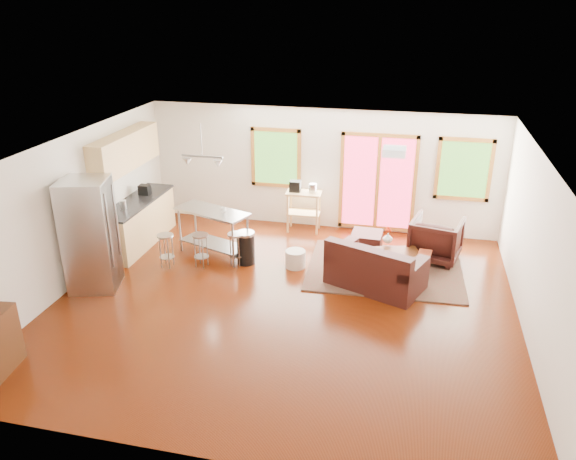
% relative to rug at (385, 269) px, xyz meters
% --- Properties ---
extents(floor, '(7.50, 7.00, 0.02)m').
position_rel_rug_xyz_m(floor, '(-1.55, -1.61, -0.02)').
color(floor, '#3B1203').
rests_on(floor, ground).
extents(ceiling, '(7.50, 7.00, 0.02)m').
position_rel_rug_xyz_m(ceiling, '(-1.55, -1.61, 2.60)').
color(ceiling, white).
rests_on(ceiling, ground).
extents(back_wall, '(7.50, 0.02, 2.60)m').
position_rel_rug_xyz_m(back_wall, '(-1.55, 1.90, 1.29)').
color(back_wall, white).
rests_on(back_wall, ground).
extents(left_wall, '(0.02, 7.00, 2.60)m').
position_rel_rug_xyz_m(left_wall, '(-5.31, -1.61, 1.29)').
color(left_wall, white).
rests_on(left_wall, ground).
extents(right_wall, '(0.02, 7.00, 2.60)m').
position_rel_rug_xyz_m(right_wall, '(2.21, -1.61, 1.29)').
color(right_wall, white).
rests_on(right_wall, ground).
extents(front_wall, '(7.50, 0.02, 2.60)m').
position_rel_rug_xyz_m(front_wall, '(-1.55, -5.12, 1.29)').
color(front_wall, white).
rests_on(front_wall, ground).
extents(window_left, '(1.10, 0.05, 1.30)m').
position_rel_rug_xyz_m(window_left, '(-2.55, 1.85, 1.49)').
color(window_left, '#336120').
rests_on(window_left, back_wall).
extents(french_doors, '(1.60, 0.05, 2.10)m').
position_rel_rug_xyz_m(french_doors, '(-0.35, 1.85, 1.09)').
color(french_doors, '#C7294B').
rests_on(french_doors, back_wall).
extents(window_right, '(1.10, 0.05, 1.30)m').
position_rel_rug_xyz_m(window_right, '(1.35, 1.85, 1.49)').
color(window_right, '#336120').
rests_on(window_right, back_wall).
extents(rug, '(2.91, 2.29, 0.03)m').
position_rel_rug_xyz_m(rug, '(0.00, 0.00, 0.00)').
color(rug, '#445134').
rests_on(rug, floor).
extents(loveseat, '(1.82, 1.44, 0.85)m').
position_rel_rug_xyz_m(loveseat, '(-0.14, -0.71, 0.32)').
color(loveseat, black).
rests_on(loveseat, floor).
extents(coffee_table, '(1.01, 0.77, 0.36)m').
position_rel_rug_xyz_m(coffee_table, '(0.16, 0.07, 0.29)').
color(coffee_table, '#3B1E0C').
rests_on(coffee_table, floor).
extents(armchair, '(1.07, 1.03, 0.93)m').
position_rel_rug_xyz_m(armchair, '(0.90, 0.70, 0.45)').
color(armchair, black).
rests_on(armchair, floor).
extents(ottoman, '(0.61, 0.61, 0.39)m').
position_rel_rug_xyz_m(ottoman, '(-0.42, 0.77, 0.18)').
color(ottoman, black).
rests_on(ottoman, floor).
extents(pouf, '(0.39, 0.39, 0.33)m').
position_rel_rug_xyz_m(pouf, '(-1.65, -0.24, 0.15)').
color(pouf, beige).
rests_on(pouf, floor).
extents(vase, '(0.22, 0.23, 0.31)m').
position_rel_rug_xyz_m(vase, '(-0.00, 0.38, 0.50)').
color(vase, silver).
rests_on(vase, coffee_table).
extents(book, '(0.24, 0.06, 0.31)m').
position_rel_rug_xyz_m(book, '(0.58, 0.03, 0.54)').
color(book, maroon).
rests_on(book, coffee_table).
extents(cabinets, '(0.64, 2.24, 2.30)m').
position_rel_rug_xyz_m(cabinets, '(-5.04, 0.09, 0.91)').
color(cabinets, tan).
rests_on(cabinets, floor).
extents(refrigerator, '(0.95, 0.94, 1.96)m').
position_rel_rug_xyz_m(refrigerator, '(-4.89, -1.76, 0.97)').
color(refrigerator, '#B7BABC').
rests_on(refrigerator, floor).
extents(island, '(1.58, 1.06, 0.93)m').
position_rel_rug_xyz_m(island, '(-3.33, -0.08, 0.63)').
color(island, '#B7BABC').
rests_on(island, floor).
extents(cup, '(0.12, 0.10, 0.11)m').
position_rel_rug_xyz_m(cup, '(-3.07, -0.15, 0.99)').
color(cup, white).
rests_on(cup, island).
extents(bar_stool_a, '(0.33, 0.33, 0.65)m').
position_rel_rug_xyz_m(bar_stool_a, '(-4.01, -0.76, 0.47)').
color(bar_stool_a, '#B7BABC').
rests_on(bar_stool_a, floor).
extents(bar_stool_b, '(0.35, 0.35, 0.65)m').
position_rel_rug_xyz_m(bar_stool_b, '(-3.39, -0.60, 0.47)').
color(bar_stool_b, '#B7BABC').
rests_on(bar_stool_b, floor).
extents(bar_stool_c, '(0.31, 0.31, 0.64)m').
position_rel_rug_xyz_m(bar_stool_c, '(-2.76, -0.40, 0.46)').
color(bar_stool_c, '#B7BABC').
rests_on(bar_stool_c, floor).
extents(trash_can, '(0.44, 0.44, 0.64)m').
position_rel_rug_xyz_m(trash_can, '(-2.61, -0.29, 0.31)').
color(trash_can, black).
rests_on(trash_can, floor).
extents(kitchen_cart, '(0.75, 0.50, 1.12)m').
position_rel_rug_xyz_m(kitchen_cart, '(-1.88, 1.53, 0.75)').
color(kitchen_cart, tan).
rests_on(kitchen_cart, floor).
extents(ceiling_flush, '(0.35, 0.35, 0.12)m').
position_rel_rug_xyz_m(ceiling_flush, '(0.05, -1.01, 2.52)').
color(ceiling_flush, white).
rests_on(ceiling_flush, ceiling).
extents(pendant_light, '(0.80, 0.18, 0.79)m').
position_rel_rug_xyz_m(pendant_light, '(-3.45, -0.11, 1.88)').
color(pendant_light, gray).
rests_on(pendant_light, ceiling).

